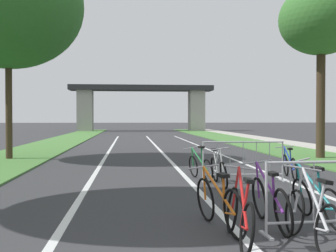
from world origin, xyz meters
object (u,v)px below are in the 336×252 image
(bicycle_red_7, at_px, (239,215))
(bicycle_blue_8, at_px, (290,166))
(bicycle_green_6, at_px, (200,167))
(bicycle_silver_2, at_px, (310,217))
(bicycle_teal_4, at_px, (316,200))
(bicycle_white_1, at_px, (219,171))
(crowd_barrier_second, at_px, (243,162))
(bicycle_purple_3, at_px, (270,202))
(tree_right_maple_mid, at_px, (321,21))
(bicycle_orange_5, at_px, (219,204))
(tree_left_pine_far, at_px, (8,5))

(bicycle_red_7, height_order, bicycle_blue_8, bicycle_red_7)
(bicycle_green_6, bearing_deg, bicycle_silver_2, -98.35)
(bicycle_teal_4, xyz_separation_m, bicycle_green_6, (-1.03, 4.75, -0.02))
(bicycle_white_1, bearing_deg, crowd_barrier_second, -143.38)
(bicycle_purple_3, bearing_deg, tree_right_maple_mid, 61.44)
(bicycle_purple_3, bearing_deg, bicycle_blue_8, 65.75)
(bicycle_purple_3, xyz_separation_m, bicycle_orange_5, (-0.80, -0.07, 0.00))
(bicycle_blue_8, bearing_deg, crowd_barrier_second, -156.06)
(bicycle_white_1, distance_m, bicycle_orange_5, 4.14)
(bicycle_purple_3, relative_size, bicycle_red_7, 1.01)
(bicycle_purple_3, height_order, bicycle_teal_4, bicycle_teal_4)
(bicycle_blue_8, bearing_deg, bicycle_purple_3, -104.79)
(bicycle_orange_5, distance_m, bicycle_green_6, 5.02)
(bicycle_blue_8, bearing_deg, bicycle_green_6, -170.31)
(crowd_barrier_second, height_order, bicycle_green_6, crowd_barrier_second)
(bicycle_orange_5, bearing_deg, bicycle_white_1, 66.84)
(bicycle_purple_3, xyz_separation_m, bicycle_red_7, (-0.68, -0.78, -0.00))
(bicycle_white_1, bearing_deg, bicycle_silver_2, 91.36)
(crowd_barrier_second, bearing_deg, bicycle_green_6, 161.88)
(bicycle_orange_5, distance_m, bicycle_blue_8, 5.84)
(bicycle_silver_2, distance_m, bicycle_blue_8, 6.20)
(bicycle_white_1, height_order, bicycle_teal_4, bicycle_teal_4)
(bicycle_silver_2, bearing_deg, tree_right_maple_mid, 64.84)
(bicycle_purple_3, bearing_deg, bicycle_white_1, 89.26)
(bicycle_white_1, xyz_separation_m, bicycle_red_7, (-0.75, -4.75, 0.01))
(tree_right_maple_mid, height_order, bicycle_white_1, tree_right_maple_mid)
(bicycle_white_1, distance_m, bicycle_silver_2, 4.92)
(bicycle_silver_2, relative_size, bicycle_purple_3, 0.94)
(bicycle_red_7, bearing_deg, tree_left_pine_far, 122.55)
(bicycle_green_6, relative_size, bicycle_blue_8, 0.94)
(bicycle_silver_2, relative_size, bicycle_orange_5, 0.95)
(tree_left_pine_far, xyz_separation_m, bicycle_green_6, (6.64, -6.10, -5.77))
(crowd_barrier_second, bearing_deg, tree_right_maple_mid, 49.89)
(bicycle_silver_2, height_order, bicycle_orange_5, bicycle_silver_2)
(tree_right_maple_mid, distance_m, bicycle_red_7, 13.71)
(bicycle_white_1, distance_m, bicycle_purple_3, 3.97)
(crowd_barrier_second, distance_m, bicycle_white_1, 0.98)
(tree_left_pine_far, relative_size, bicycle_silver_2, 5.16)
(bicycle_white_1, xyz_separation_m, bicycle_purple_3, (-0.07, -3.97, 0.02))
(tree_left_pine_far, relative_size, bicycle_purple_3, 4.87)
(bicycle_silver_2, relative_size, bicycle_green_6, 1.05)
(tree_left_pine_far, height_order, bicycle_purple_3, tree_left_pine_far)
(bicycle_green_6, bearing_deg, bicycle_purple_3, -99.95)
(bicycle_silver_2, distance_m, bicycle_green_6, 5.87)
(tree_right_maple_mid, bearing_deg, bicycle_silver_2, -115.85)
(tree_left_pine_far, bearing_deg, crowd_barrier_second, -39.87)
(bicycle_orange_5, bearing_deg, bicycle_silver_2, -51.78)
(bicycle_purple_3, height_order, bicycle_green_6, bicycle_purple_3)
(crowd_barrier_second, relative_size, bicycle_green_6, 1.36)
(tree_right_maple_mid, relative_size, bicycle_orange_5, 4.02)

